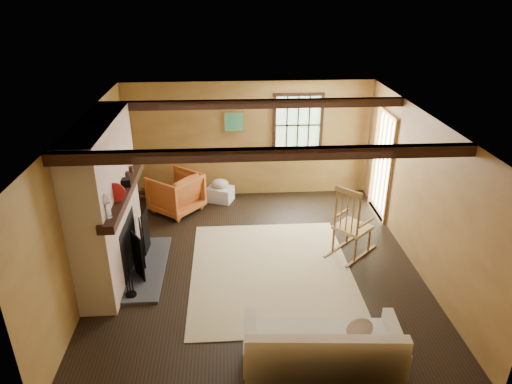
{
  "coord_description": "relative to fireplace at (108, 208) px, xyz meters",
  "views": [
    {
      "loc": [
        -0.43,
        -6.16,
        4.14
      ],
      "look_at": [
        -0.0,
        0.4,
        1.11
      ],
      "focal_mm": 32.0,
      "sensor_mm": 36.0,
      "label": 1
    }
  ],
  "objects": [
    {
      "name": "laundry_basket",
      "position": [
        1.61,
        2.43,
        -0.95
      ],
      "size": [
        0.6,
        0.53,
        0.3
      ],
      "primitive_type": "cube",
      "rotation": [
        0.0,
        0.0,
        -0.37
      ],
      "color": "silver",
      "rests_on": "ground"
    },
    {
      "name": "room_envelope",
      "position": [
        2.45,
        0.26,
        0.53
      ],
      "size": [
        5.02,
        5.52,
        2.44
      ],
      "color": "olive",
      "rests_on": "ground"
    },
    {
      "name": "rocking_chair",
      "position": [
        3.77,
        0.25,
        -0.58
      ],
      "size": [
        0.98,
        0.96,
        1.25
      ],
      "rotation": [
        0.0,
        0.0,
        2.32
      ],
      "color": "tan",
      "rests_on": "ground"
    },
    {
      "name": "fireplace",
      "position": [
        0.0,
        0.0,
        0.0
      ],
      "size": [
        1.02,
        2.3,
        2.4
      ],
      "color": "#AF5643",
      "rests_on": "ground"
    },
    {
      "name": "rug",
      "position": [
        2.43,
        -0.2,
        -1.1
      ],
      "size": [
        2.5,
        3.0,
        0.01
      ],
      "primitive_type": "cube",
      "color": "tan",
      "rests_on": "ground"
    },
    {
      "name": "basket_pillow",
      "position": [
        1.61,
        2.43,
        -0.71
      ],
      "size": [
        0.39,
        0.33,
        0.18
      ],
      "primitive_type": "ellipsoid",
      "rotation": [
        0.0,
        0.0,
        0.14
      ],
      "color": "beige",
      "rests_on": "laundry_basket"
    },
    {
      "name": "ground",
      "position": [
        2.23,
        0.0,
        -1.1
      ],
      "size": [
        5.5,
        5.5,
        0.0
      ],
      "primitive_type": "plane",
      "color": "black",
      "rests_on": "ground"
    },
    {
      "name": "sofa",
      "position": [
        2.82,
        -2.22,
        -0.84
      ],
      "size": [
        1.85,
        0.93,
        0.73
      ],
      "rotation": [
        0.0,
        0.0,
        -0.07
      ],
      "color": "beige",
      "rests_on": "ground"
    },
    {
      "name": "armchair",
      "position": [
        0.75,
        2.01,
        -0.71
      ],
      "size": [
        1.2,
        1.2,
        0.79
      ],
      "primitive_type": "imported",
      "rotation": [
        0.0,
        0.0,
        -2.26
      ],
      "color": "#BF6026",
      "rests_on": "ground"
    },
    {
      "name": "firewood_pile",
      "position": [
        0.2,
        2.6,
        -0.98
      ],
      "size": [
        0.69,
        0.13,
        0.25
      ],
      "color": "brown",
      "rests_on": "ground"
    }
  ]
}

